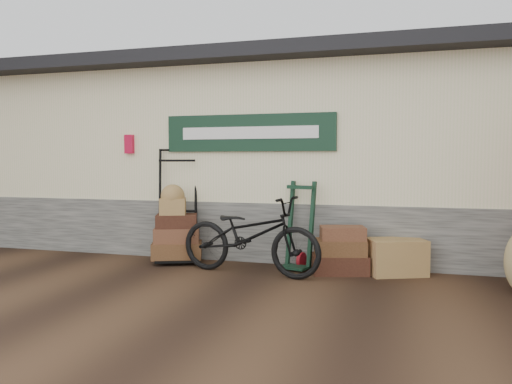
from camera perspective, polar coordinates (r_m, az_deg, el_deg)
ground at (r=6.63m, az=-0.76°, el=-9.81°), size 80.00×80.00×0.00m
station_building at (r=9.10m, az=4.23°, el=4.10°), size 14.40×4.10×3.20m
porter_trolley at (r=7.72m, az=-8.96°, el=-1.33°), size 1.06×0.93×1.76m
green_barrow at (r=7.11m, az=4.98°, el=-3.82°), size 0.54×0.50×1.24m
suitcase_stack at (r=6.93m, az=9.59°, el=-6.50°), size 0.83×0.63×0.65m
wicker_hamper at (r=7.04m, az=15.73°, el=-7.14°), size 0.86×0.73×0.48m
bicycle at (r=6.74m, az=-0.72°, el=-4.45°), size 1.03×2.13×1.19m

